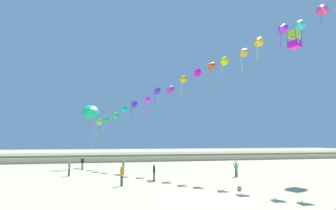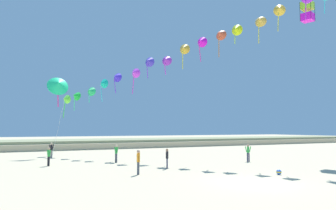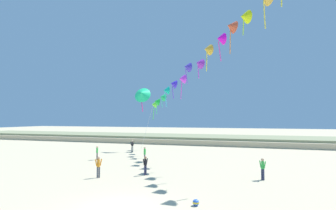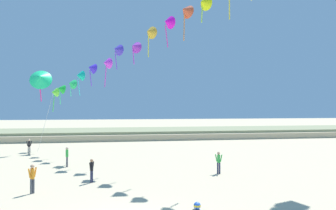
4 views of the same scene
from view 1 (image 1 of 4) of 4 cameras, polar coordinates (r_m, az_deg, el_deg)
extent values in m
plane|color=beige|center=(19.21, 7.47, -19.39)|extent=(240.00, 240.00, 0.00)
cube|color=#BFAE8B|center=(57.26, -6.77, -11.26)|extent=(120.00, 13.34, 0.94)
cube|color=gray|center=(57.23, -6.76, -10.65)|extent=(120.00, 11.34, 0.54)
cylinder|color=gray|center=(39.46, -18.28, -12.50)|extent=(0.12, 0.12, 0.85)
cylinder|color=gray|center=(39.51, -18.07, -12.51)|extent=(0.12, 0.12, 0.85)
cylinder|color=black|center=(39.43, -18.13, -11.45)|extent=(0.22, 0.22, 0.60)
cylinder|color=black|center=(39.36, -18.39, -11.38)|extent=(0.22, 0.16, 0.57)
cylinder|color=black|center=(39.50, -17.85, -11.39)|extent=(0.22, 0.16, 0.57)
sphere|color=beige|center=(39.41, -18.10, -10.84)|extent=(0.23, 0.23, 0.23)
cylinder|color=#282D4C|center=(30.54, 14.78, -14.09)|extent=(0.12, 0.12, 0.85)
cylinder|color=#282D4C|center=(30.56, 14.49, -14.10)|extent=(0.12, 0.12, 0.85)
cylinder|color=green|center=(30.48, 14.59, -12.74)|extent=(0.22, 0.22, 0.60)
cylinder|color=green|center=(30.45, 14.95, -12.65)|extent=(0.21, 0.19, 0.57)
cylinder|color=green|center=(30.50, 14.21, -12.66)|extent=(0.21, 0.19, 0.57)
sphere|color=tan|center=(30.44, 14.56, -11.95)|extent=(0.23, 0.23, 0.23)
cylinder|color=#282D4C|center=(26.40, -3.02, -15.40)|extent=(0.12, 0.12, 0.80)
cylinder|color=#282D4C|center=(26.26, -3.11, -15.44)|extent=(0.12, 0.12, 0.80)
cylinder|color=black|center=(26.25, -3.05, -13.94)|extent=(0.21, 0.21, 0.57)
cylinder|color=black|center=(26.42, -2.94, -13.80)|extent=(0.16, 0.21, 0.54)
cylinder|color=black|center=(26.07, -3.16, -13.88)|extent=(0.16, 0.21, 0.54)
sphere|color=#9E7051|center=(26.21, -3.04, -13.07)|extent=(0.22, 0.22, 0.22)
cylinder|color=black|center=(32.03, -20.81, -13.59)|extent=(0.12, 0.12, 0.80)
cylinder|color=black|center=(31.90, -20.71, -13.62)|extent=(0.12, 0.12, 0.80)
cylinder|color=green|center=(31.90, -20.70, -12.39)|extent=(0.21, 0.21, 0.57)
cylinder|color=green|center=(32.06, -20.82, -12.28)|extent=(0.16, 0.20, 0.54)
cylinder|color=green|center=(31.73, -20.56, -12.34)|extent=(0.16, 0.20, 0.54)
sphere|color=tan|center=(31.87, -20.66, -11.67)|extent=(0.22, 0.22, 0.22)
cylinder|color=#474C56|center=(23.83, -10.16, -16.02)|extent=(0.13, 0.13, 0.87)
cylinder|color=#474C56|center=(23.95, -9.95, -15.98)|extent=(0.13, 0.13, 0.87)
cylinder|color=orange|center=(23.80, -10.01, -14.24)|extent=(0.23, 0.23, 0.61)
cylinder|color=orange|center=(23.63, -10.28, -14.16)|extent=(0.19, 0.22, 0.58)
cylinder|color=orange|center=(23.96, -9.74, -14.09)|extent=(0.19, 0.22, 0.58)
sphere|color=tan|center=(23.75, -9.99, -13.21)|extent=(0.23, 0.23, 0.23)
cylinder|color=#474C56|center=(31.75, -9.65, -13.99)|extent=(0.12, 0.12, 0.86)
cylinder|color=#474C56|center=(31.89, -9.76, -13.96)|extent=(0.12, 0.12, 0.86)
cylinder|color=green|center=(31.75, -9.67, -12.66)|extent=(0.23, 0.23, 0.61)
cylinder|color=green|center=(31.57, -9.53, -12.61)|extent=(0.15, 0.22, 0.58)
cylinder|color=green|center=(31.92, -9.81, -12.55)|extent=(0.15, 0.22, 0.58)
sphere|color=beige|center=(31.72, -9.66, -11.90)|extent=(0.23, 0.23, 0.23)
cone|color=#70EB42|center=(43.30, -15.02, -3.55)|extent=(1.26, 1.31, 1.12)
cylinder|color=#3FE539|center=(43.34, -15.21, -5.27)|extent=(0.27, 0.09, 2.17)
cone|color=green|center=(41.88, -13.66, -2.97)|extent=(1.36, 1.41, 1.21)
cylinder|color=#39E581|center=(41.92, -13.85, -4.39)|extent=(0.10, 0.20, 1.64)
cone|color=#21C665|center=(40.26, -11.56, -2.14)|extent=(1.40, 1.38, 1.20)
cylinder|color=#39E5A9|center=(40.30, -11.74, -3.32)|extent=(0.14, 0.10, 1.22)
cone|color=#0FC0A1|center=(38.76, -9.82, -0.81)|extent=(1.23, 1.31, 1.11)
cylinder|color=#39D9E5|center=(38.73, -10.02, -2.62)|extent=(0.30, 0.15, 2.00)
cone|color=#3C29E1|center=(37.94, -7.69, 0.38)|extent=(1.37, 1.41, 1.21)
cylinder|color=#7439E5|center=(37.90, -7.88, -1.25)|extent=(0.28, 0.15, 1.71)
cone|color=#CE3BED|center=(36.42, -4.85, 1.16)|extent=(1.24, 1.31, 1.12)
cylinder|color=#E539D9|center=(36.33, -5.05, -0.92)|extent=(0.24, 0.11, 2.20)
cone|color=#4335C6|center=(35.18, -2.73, 3.26)|extent=(1.31, 1.33, 1.14)
cylinder|color=#7339E5|center=(35.08, -2.93, 1.53)|extent=(0.26, 0.17, 1.69)
cone|color=purple|center=(34.41, 0.29, 3.65)|extent=(1.38, 1.35, 1.18)
cylinder|color=#D539E5|center=(34.32, 0.09, 2.11)|extent=(0.19, 0.16, 1.41)
cone|color=gold|center=(33.23, 3.09, 5.79)|extent=(1.28, 1.28, 1.11)
cylinder|color=yellow|center=(33.04, 2.88, 3.71)|extent=(0.11, 0.16, 1.98)
cone|color=#D910D3|center=(32.76, 6.07, 7.16)|extent=(1.23, 1.32, 1.12)
cylinder|color=#E539B6|center=(32.55, 5.87, 5.12)|extent=(0.31, 0.10, 1.91)
cone|color=#CB4B2F|center=(31.64, 9.12, 8.60)|extent=(1.34, 1.40, 1.20)
cylinder|color=orange|center=(31.36, 8.92, 6.27)|extent=(0.13, 0.11, 2.18)
cone|color=#C4DD13|center=(31.20, 11.88, 9.49)|extent=(1.26, 1.33, 1.13)
cylinder|color=#A6E539|center=(31.02, 11.67, 7.94)|extent=(0.14, 0.11, 1.27)
cone|color=gold|center=(30.69, 15.89, 11.15)|extent=(1.35, 1.40, 1.20)
cylinder|color=yellow|center=(30.35, 15.71, 8.88)|extent=(0.16, 0.25, 2.06)
cone|color=gold|center=(30.29, 19.02, 13.06)|extent=(1.30, 1.30, 1.12)
cylinder|color=yellow|center=(29.94, 18.85, 10.93)|extent=(0.18, 0.14, 1.89)
cone|color=#A52DED|center=(30.27, 23.54, 15.11)|extent=(1.23, 1.32, 1.12)
cylinder|color=#CD39E5|center=(29.86, 23.38, 12.91)|extent=(0.29, 0.12, 1.99)
cone|color=#30CCB8|center=(30.25, 26.61, 15.53)|extent=(1.27, 1.33, 1.13)
cylinder|color=#39D2E5|center=(29.88, 26.45, 13.64)|extent=(0.09, 0.20, 1.66)
cone|color=#E83D91|center=(30.52, 30.61, 17.61)|extent=(1.31, 1.28, 1.12)
cylinder|color=#E53964|center=(30.20, 30.43, 16.15)|extent=(0.14, 0.16, 1.23)
cylinder|color=silver|center=(42.39, -16.33, -8.20)|extent=(1.38, 1.60, 6.82)
cone|color=#21E88C|center=(41.32, -16.53, -1.16)|extent=(2.61, 1.99, 2.57)
cone|color=#E52D97|center=(41.32, -16.53, -1.13)|extent=(1.44, 1.14, 1.44)
cylinder|color=#E52D97|center=(41.17, -16.62, -3.27)|extent=(0.26, 0.47, 2.32)
cube|color=#E817DA|center=(35.55, 25.88, 11.76)|extent=(1.44, 1.44, 0.82)
cube|color=#9FE52D|center=(35.99, 25.75, 13.72)|extent=(1.44, 1.44, 0.82)
cylinder|color=black|center=(35.59, 24.51, 12.77)|extent=(0.04, 0.04, 2.12)
cylinder|color=black|center=(35.03, 26.10, 13.20)|extent=(0.04, 0.04, 2.12)
cylinder|color=black|center=(35.95, 27.09, 12.72)|extent=(0.04, 0.04, 2.12)
cylinder|color=black|center=(36.50, 25.53, 12.31)|extent=(0.04, 0.04, 2.12)
sphere|color=blue|center=(22.28, 15.28, -17.11)|extent=(0.36, 0.36, 0.36)
cylinder|color=yellow|center=(22.28, 15.28, -17.11)|extent=(0.36, 0.36, 0.09)
camera|label=2|loc=(6.84, -72.32, -7.90)|focal=32.00mm
camera|label=3|loc=(14.35, 55.91, -0.61)|focal=28.00mm
camera|label=4|loc=(8.21, 39.28, 2.44)|focal=32.00mm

